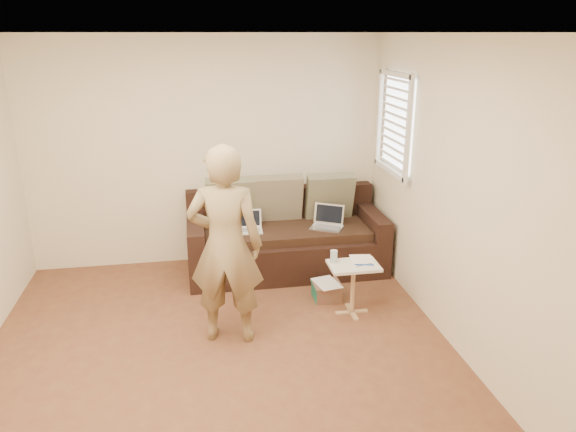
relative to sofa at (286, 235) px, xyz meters
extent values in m
plane|color=brown|center=(-0.85, -1.77, -0.42)|extent=(4.50, 4.50, 0.00)
plane|color=white|center=(-0.85, -1.77, 2.18)|extent=(4.50, 4.50, 0.00)
plane|color=beige|center=(-0.85, 0.48, 0.87)|extent=(4.00, 0.00, 4.00)
plane|color=beige|center=(-0.85, -4.03, 0.87)|extent=(4.00, 0.00, 4.00)
plane|color=beige|center=(1.15, -1.77, 0.87)|extent=(0.00, 4.50, 4.50)
imported|color=olive|center=(-0.76, -1.35, 0.46)|extent=(0.72, 0.56, 1.77)
camera|label=1|loc=(-0.98, -5.59, 2.17)|focal=33.39mm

